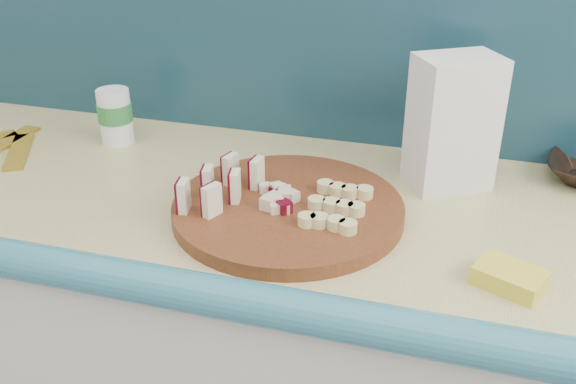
# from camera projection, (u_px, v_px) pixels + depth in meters

# --- Properties ---
(kitchen_counter) EXTENTS (2.20, 0.63, 0.91)m
(kitchen_counter) POSITION_uv_depth(u_px,v_px,m) (211.00, 374.00, 1.38)
(kitchen_counter) COLOR silver
(kitchen_counter) RESTS_ON ground
(backsplash) EXTENTS (2.20, 0.02, 0.50)m
(backsplash) POSITION_uv_depth(u_px,v_px,m) (247.00, 14.00, 1.30)
(backsplash) COLOR teal
(backsplash) RESTS_ON kitchen_counter
(cutting_board) EXTENTS (0.40, 0.40, 0.02)m
(cutting_board) POSITION_uv_depth(u_px,v_px,m) (288.00, 209.00, 1.06)
(cutting_board) COLOR #4D2710
(cutting_board) RESTS_ON kitchen_counter
(apple_wedges) EXTENTS (0.10, 0.15, 0.05)m
(apple_wedges) POSITION_uv_depth(u_px,v_px,m) (221.00, 184.00, 1.06)
(apple_wedges) COLOR #F1E5C1
(apple_wedges) RESTS_ON cutting_board
(apple_chunks) EXTENTS (0.06, 0.06, 0.02)m
(apple_chunks) POSITION_uv_depth(u_px,v_px,m) (274.00, 195.00, 1.06)
(apple_chunks) COLOR #F4E4C3
(apple_chunks) RESTS_ON cutting_board
(banana_slices) EXTENTS (0.10, 0.15, 0.02)m
(banana_slices) POSITION_uv_depth(u_px,v_px,m) (337.00, 206.00, 1.03)
(banana_slices) COLOR #E0CF89
(banana_slices) RESTS_ON cutting_board
(flour_bag) EXTENTS (0.17, 0.16, 0.24)m
(flour_bag) POSITION_uv_depth(u_px,v_px,m) (453.00, 123.00, 1.12)
(flour_bag) COLOR white
(flour_bag) RESTS_ON kitchen_counter
(canister) EXTENTS (0.07, 0.07, 0.11)m
(canister) POSITION_uv_depth(u_px,v_px,m) (115.00, 115.00, 1.32)
(canister) COLOR white
(canister) RESTS_ON kitchen_counter
(sponge) EXTENTS (0.11, 0.10, 0.03)m
(sponge) POSITION_uv_depth(u_px,v_px,m) (510.00, 277.00, 0.89)
(sponge) COLOR yellow
(sponge) RESTS_ON kitchen_counter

